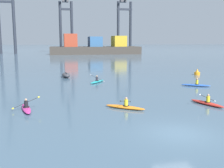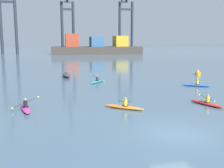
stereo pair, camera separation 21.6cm
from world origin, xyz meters
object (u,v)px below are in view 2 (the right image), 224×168
(container_barge, at_px, (96,48))
(kayak_blue, at_px, (196,85))
(gantry_crane_east_mid, at_px, (126,18))
(kayak_red, at_px, (207,103))
(kayak_teal, at_px, (98,81))
(gantry_crane_west, at_px, (7,12))
(kayak_orange, at_px, (124,107))
(gantry_crane_west_mid, at_px, (68,17))
(capsized_dinghy, at_px, (66,75))
(channel_buoy, at_px, (198,73))
(kayak_magenta, at_px, (26,108))

(container_barge, bearing_deg, kayak_blue, -89.76)
(gantry_crane_east_mid, relative_size, kayak_red, 9.33)
(gantry_crane_east_mid, distance_m, kayak_teal, 94.83)
(gantry_crane_west, height_order, kayak_orange, gantry_crane_west)
(kayak_teal, height_order, kayak_red, kayak_red)
(gantry_crane_west_mid, bearing_deg, capsized_dinghy, -92.55)
(kayak_blue, xyz_separation_m, kayak_red, (-3.95, -8.92, 0.00))
(kayak_teal, relative_size, kayak_red, 0.90)
(kayak_blue, bearing_deg, gantry_crane_east_mid, 80.65)
(kayak_orange, height_order, kayak_red, kayak_red)
(kayak_red, bearing_deg, channel_buoy, 62.86)
(container_barge, height_order, gantry_crane_west_mid, gantry_crane_west_mid)
(capsized_dinghy, xyz_separation_m, kayak_magenta, (-3.83, -18.76, -0.18))
(channel_buoy, bearing_deg, container_barge, 94.79)
(gantry_crane_west, distance_m, kayak_orange, 102.48)
(container_barge, height_order, capsized_dinghy, container_barge)
(gantry_crane_west_mid, relative_size, kayak_orange, 10.51)
(capsized_dinghy, relative_size, kayak_magenta, 0.79)
(kayak_orange, bearing_deg, capsized_dinghy, 101.09)
(capsized_dinghy, xyz_separation_m, kayak_orange, (3.91, -19.93, -0.18))
(kayak_magenta, bearing_deg, gantry_crane_west, 99.82)
(gantry_crane_west, bearing_deg, gantry_crane_east_mid, 6.20)
(kayak_magenta, relative_size, kayak_blue, 1.07)
(kayak_teal, bearing_deg, kayak_orange, -89.64)
(kayak_blue, bearing_deg, kayak_orange, -141.76)
(container_barge, relative_size, gantry_crane_west, 1.04)
(gantry_crane_west, bearing_deg, gantry_crane_west_mid, 12.76)
(gantry_crane_west, xyz_separation_m, gantry_crane_west_mid, (24.32, 5.51, -1.21))
(gantry_crane_east_mid, xyz_separation_m, kayak_orange, (-26.75, -103.63, -15.82))
(container_barge, bearing_deg, channel_buoy, -85.21)
(channel_buoy, xyz_separation_m, kayak_orange, (-16.86, -18.74, -0.19))
(container_barge, distance_m, capsized_dinghy, 72.83)
(kayak_blue, bearing_deg, gantry_crane_west, 111.76)
(gantry_crane_west, height_order, channel_buoy, gantry_crane_west)
(channel_buoy, xyz_separation_m, kayak_teal, (-16.95, -4.67, -0.19))
(kayak_red, bearing_deg, gantry_crane_west, 107.88)
(kayak_orange, bearing_deg, channel_buoy, 48.01)
(channel_buoy, bearing_deg, kayak_blue, -119.90)
(gantry_crane_east_mid, xyz_separation_m, capsized_dinghy, (-30.66, -83.70, -15.64))
(kayak_teal, bearing_deg, kayak_blue, -25.25)
(gantry_crane_east_mid, distance_m, kayak_blue, 97.43)
(gantry_crane_east_mid, height_order, kayak_blue, gantry_crane_east_mid)
(gantry_crane_west, bearing_deg, capsized_dinghy, -75.24)
(gantry_crane_west, relative_size, kayak_red, 10.44)
(capsized_dinghy, distance_m, kayak_magenta, 19.15)
(kayak_orange, bearing_deg, kayak_blue, 38.24)
(gantry_crane_west, bearing_deg, kayak_teal, -73.80)
(kayak_magenta, xyz_separation_m, kayak_orange, (7.73, -1.17, 0.00))
(gantry_crane_west_mid, distance_m, kayak_magenta, 103.87)
(kayak_orange, bearing_deg, gantry_crane_east_mid, 75.52)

